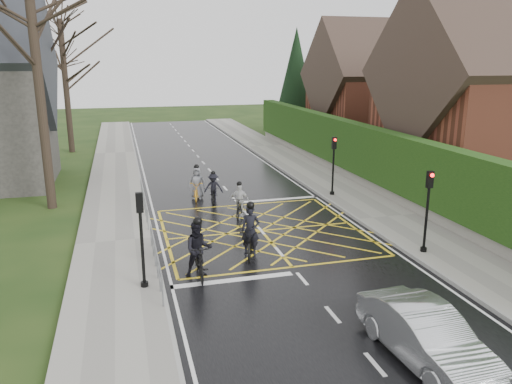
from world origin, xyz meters
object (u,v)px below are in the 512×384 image
cyclist_back (199,255)px  cyclist_front (240,204)px  car (426,336)px  cyclist_lead (197,187)px  cyclist_rear (251,238)px  cyclist_mid (214,191)px

cyclist_back → cyclist_front: 6.77m
cyclist_front → car: size_ratio=0.41×
cyclist_back → car: size_ratio=0.51×
cyclist_lead → car: bearing=-65.2°
cyclist_rear → cyclist_back: bearing=-128.7°
cyclist_rear → car: cyclist_rear is taller
cyclist_rear → cyclist_back: cyclist_back is taller
cyclist_mid → cyclist_lead: 1.06m
cyclist_front → car: bearing=-58.7°
cyclist_rear → cyclist_mid: (-0.01, 7.48, -0.08)m
cyclist_back → cyclist_lead: bearing=84.1°
cyclist_lead → car: cyclist_lead is taller
cyclist_front → car: 12.49m
car → cyclist_lead: bearing=97.5°
cyclist_back → cyclist_front: size_ratio=1.24×
cyclist_front → cyclist_lead: bearing=136.1°
cyclist_rear → cyclist_front: 4.80m
cyclist_front → cyclist_lead: (-1.44, 3.51, 0.02)m
cyclist_rear → cyclist_lead: cyclist_rear is taller
cyclist_lead → cyclist_front: bearing=-53.8°
cyclist_back → cyclist_front: cyclist_back is taller
car → cyclist_front: bearing=94.1°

